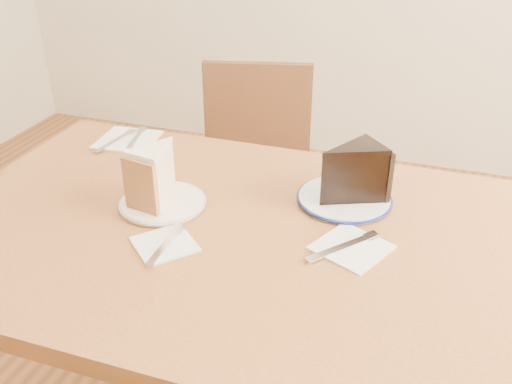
# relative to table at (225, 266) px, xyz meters

# --- Properties ---
(table) EXTENTS (1.20, 0.80, 0.75)m
(table) POSITION_rel_table_xyz_m (0.00, 0.00, 0.00)
(table) COLOR brown
(table) RESTS_ON ground
(chair_far) EXTENTS (0.51, 0.51, 0.85)m
(chair_far) POSITION_rel_table_xyz_m (-0.16, 0.66, -0.18)
(chair_far) COLOR #321A0F
(chair_far) RESTS_ON ground
(plate_cream) EXTENTS (0.18, 0.18, 0.01)m
(plate_cream) POSITION_rel_table_xyz_m (-0.15, 0.04, 0.10)
(plate_cream) COLOR white
(plate_cream) RESTS_ON table
(plate_navy) EXTENTS (0.20, 0.20, 0.01)m
(plate_navy) POSITION_rel_table_xyz_m (0.21, 0.18, 0.10)
(plate_navy) COLOR white
(plate_navy) RESTS_ON table
(carrot_cake) EXTENTS (0.10, 0.12, 0.11)m
(carrot_cake) POSITION_rel_table_xyz_m (-0.16, 0.04, 0.17)
(carrot_cake) COLOR beige
(carrot_cake) RESTS_ON plate_cream
(chocolate_cake) EXTENTS (0.16, 0.16, 0.11)m
(chocolate_cake) POSITION_rel_table_xyz_m (0.22, 0.17, 0.17)
(chocolate_cake) COLOR black
(chocolate_cake) RESTS_ON plate_navy
(napkin_cream) EXTENTS (0.15, 0.15, 0.00)m
(napkin_cream) POSITION_rel_table_xyz_m (-0.08, -0.10, 0.10)
(napkin_cream) COLOR white
(napkin_cream) RESTS_ON table
(napkin_navy) EXTENTS (0.16, 0.16, 0.00)m
(napkin_navy) POSITION_rel_table_xyz_m (0.26, 0.01, 0.10)
(napkin_navy) COLOR white
(napkin_navy) RESTS_ON table
(napkin_spare) EXTENTS (0.16, 0.16, 0.00)m
(napkin_spare) POSITION_rel_table_xyz_m (-0.40, 0.31, 0.10)
(napkin_spare) COLOR white
(napkin_spare) RESTS_ON table
(fork_cream) EXTENTS (0.02, 0.14, 0.00)m
(fork_cream) POSITION_rel_table_xyz_m (-0.08, -0.11, 0.10)
(fork_cream) COLOR silver
(fork_cream) RESTS_ON napkin_cream
(knife_navy) EXTENTS (0.12, 0.14, 0.00)m
(knife_navy) POSITION_rel_table_xyz_m (0.25, -0.00, 0.10)
(knife_navy) COLOR silver
(knife_navy) RESTS_ON napkin_navy
(fork_spare) EXTENTS (0.04, 0.14, 0.00)m
(fork_spare) POSITION_rel_table_xyz_m (-0.38, 0.32, 0.10)
(fork_spare) COLOR silver
(fork_spare) RESTS_ON napkin_spare
(knife_spare) EXTENTS (0.03, 0.16, 0.00)m
(knife_spare) POSITION_rel_table_xyz_m (-0.42, 0.29, 0.10)
(knife_spare) COLOR silver
(knife_spare) RESTS_ON napkin_spare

